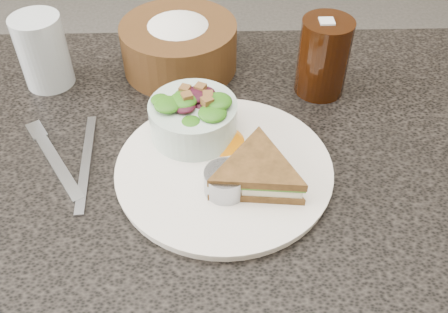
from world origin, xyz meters
name	(u,v)px	position (x,y,z in m)	size (l,w,h in m)	color
dining_table	(197,300)	(0.00, 0.00, 0.38)	(1.00, 0.70, 0.75)	black
dinner_plate	(224,169)	(0.05, -0.02, 0.76)	(0.29, 0.29, 0.01)	silver
sandwich	(257,173)	(0.09, -0.06, 0.78)	(0.14, 0.14, 0.04)	brown
salad_bowl	(193,114)	(0.01, 0.05, 0.80)	(0.12, 0.12, 0.07)	#A9C1B5
dressing_ramekin	(226,182)	(0.05, -0.07, 0.78)	(0.06, 0.06, 0.03)	#8F9399
orange_wedge	(222,134)	(0.05, 0.03, 0.78)	(0.07, 0.07, 0.03)	orange
fork	(56,163)	(-0.18, 0.00, 0.75)	(0.02, 0.16, 0.00)	#959BA1
knife	(86,162)	(-0.14, 0.00, 0.75)	(0.01, 0.19, 0.00)	gray
bread_basket	(179,39)	(-0.02, 0.23, 0.80)	(0.19, 0.19, 0.11)	#482916
cola_glass	(324,54)	(0.21, 0.16, 0.82)	(0.08, 0.08, 0.14)	black
water_glass	(43,51)	(-0.23, 0.19, 0.81)	(0.08, 0.08, 0.12)	#AFBAC2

